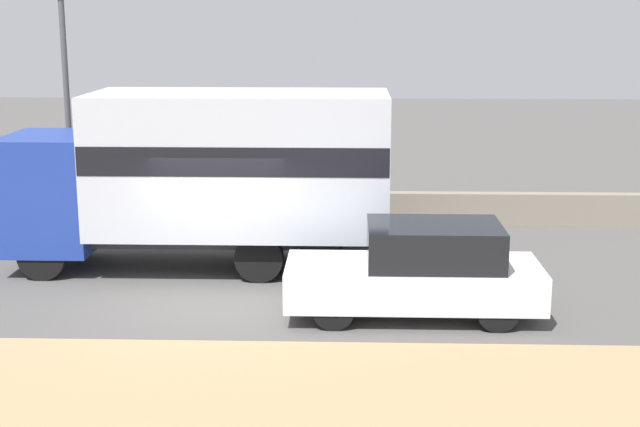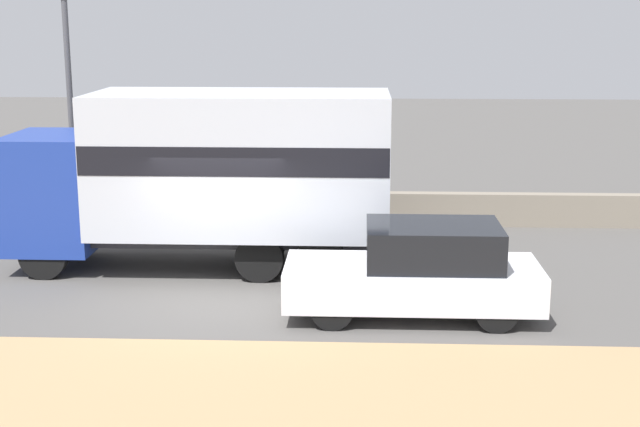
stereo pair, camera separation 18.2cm
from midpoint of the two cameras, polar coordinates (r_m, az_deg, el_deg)
ground_plane at (r=16.57m, az=-6.55°, el=-5.45°), size 80.00×80.00×0.00m
stone_wall_backdrop at (r=22.31m, az=-4.13°, el=0.40°), size 60.00×0.35×0.81m
street_lamp at (r=22.08m, az=-15.52°, el=7.73°), size 0.56×0.28×5.76m
box_truck at (r=18.13m, az=-6.53°, el=2.84°), size 7.69×2.61×3.61m
car_hatchback at (r=15.44m, az=6.66°, el=-3.70°), size 4.38×1.74×1.63m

